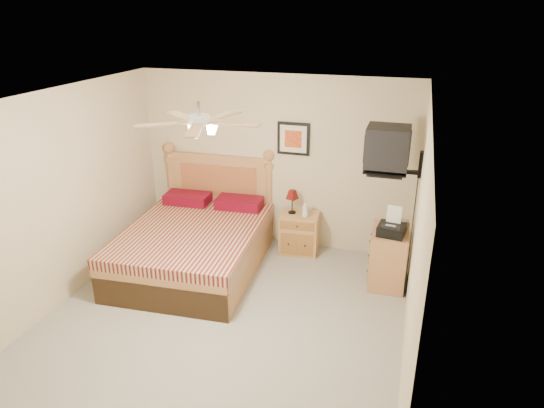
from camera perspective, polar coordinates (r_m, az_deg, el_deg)
The scene contains 17 objects.
floor at distance 5.65m, azimuth -6.30°, elevation -14.03°, with size 4.50×4.50×0.00m, color gray.
ceiling at distance 4.64m, azimuth -7.61°, elevation 11.77°, with size 4.00×4.50×0.04m, color white.
wall_back at distance 6.99m, azimuth 0.38°, elevation 4.95°, with size 4.00×0.04×2.50m, color beige.
wall_front at distance 3.39m, azimuth -22.75°, elevation -17.64°, with size 4.00×0.04×2.50m, color beige.
wall_left at distance 6.05m, azimuth -24.57°, elevation 0.06°, with size 0.04×4.50×2.50m, color beige.
wall_right at distance 4.65m, azimuth 16.50°, elevation -5.30°, with size 0.04×4.50×2.50m, color beige.
bed at distance 6.47m, azimuth -9.40°, elevation -1.86°, with size 1.69×2.22×1.44m, color #AF7949, non-canonical shape.
nightstand at distance 7.02m, azimuth 3.24°, elevation -3.43°, with size 0.54×0.40×0.58m, color #AC6E3F.
table_lamp at distance 6.88m, azimuth 2.39°, elevation 0.29°, with size 0.19×0.19×0.35m, color #5B0E0B, non-canonical shape.
lotion_bottle at distance 6.80m, azimuth 3.96°, elevation -0.55°, with size 0.09×0.09×0.24m, color silver.
framed_picture at distance 6.80m, azimuth 2.54°, elevation 7.68°, with size 0.46×0.04×0.46m, color black.
dresser at distance 6.37m, azimuth 13.54°, elevation -6.09°, with size 0.44×0.63×0.75m, color #B77344.
fax_machine at distance 6.03m, azimuth 13.96°, elevation -2.08°, with size 0.32×0.34×0.34m, color black, non-canonical shape.
magazine_lower at distance 6.37m, azimuth 13.59°, elevation -2.21°, with size 0.21×0.29×0.03m, color #AD9F8B.
magazine_upper at distance 6.35m, azimuth 13.67°, elevation -2.03°, with size 0.22×0.30×0.02m, color gray.
wall_tv at distance 5.70m, azimuth 14.92°, elevation 6.06°, with size 0.56×0.46×0.58m, color black, non-canonical shape.
ceiling_fan at distance 4.49m, azimuth -8.56°, elevation 9.54°, with size 1.14×1.14×0.28m, color white, non-canonical shape.
Camera 1 is at (1.88, -4.16, 3.33)m, focal length 32.00 mm.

